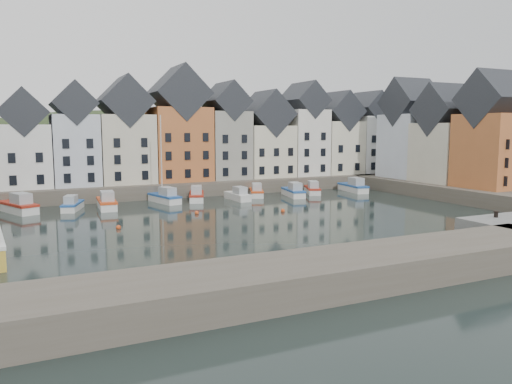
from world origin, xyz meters
TOP-DOWN VIEW (x-y plane):
  - ground at (0.00, 0.00)m, footprint 260.00×260.00m
  - far_quay at (0.00, 30.00)m, footprint 90.00×16.00m
  - right_quay at (37.00, 3.00)m, footprint 14.00×54.00m
  - near_wall at (-10.00, -22.00)m, footprint 50.00×6.00m
  - hillside at (0.02, 56.00)m, footprint 153.60×70.40m
  - far_terrace at (3.21, 28.00)m, footprint 72.37×8.16m
  - right_terrace at (36.00, 8.07)m, footprint 8.30×24.25m
  - mooring_buoys at (-4.00, 5.33)m, footprint 20.50×5.50m
  - boat_a at (-23.06, 18.19)m, footprint 4.79×7.32m
  - boat_b at (-17.02, 17.36)m, footprint 3.37×5.81m
  - boat_c at (-12.95, 16.77)m, footprint 2.50×6.77m
  - boat_d at (-4.94, 18.56)m, footprint 3.34×6.61m
  - boat_e at (-0.42, 18.55)m, footprint 3.92×6.60m
  - boat_f at (5.07, 16.62)m, footprint 1.99×5.75m
  - boat_g at (9.13, 19.06)m, footprint 3.85×6.12m
  - boat_h at (14.07, 16.50)m, footprint 3.19×6.55m
  - boat_i at (18.34, 18.09)m, footprint 3.97×6.13m
  - boat_j at (25.58, 17.30)m, footprint 2.91×6.93m
  - mooring_bollard at (16.50, -16.50)m, footprint 0.48×0.48m

SIDE VIEW (x-z plane):
  - hillside at x=0.02m, z-range -49.96..14.04m
  - ground at x=0.00m, z-range 0.00..0.00m
  - mooring_buoys at x=-4.00m, z-range -0.10..0.40m
  - boat_b at x=-17.02m, z-range -0.43..1.70m
  - boat_f at x=5.07m, z-range -0.44..1.74m
  - boat_g at x=9.13m, z-range -0.46..1.80m
  - boat_i at x=18.34m, z-range -0.46..1.80m
  - boat_h at x=14.07m, z-range -0.49..1.93m
  - boat_e at x=-0.42m, z-range -0.49..1.93m
  - boat_c at x=-12.95m, z-range -0.52..2.04m
  - boat_j at x=25.58m, z-range -0.52..2.06m
  - boat_d at x=-4.94m, z-range -5.26..6.84m
  - boat_a at x=-23.06m, z-range -0.55..2.15m
  - far_quay at x=0.00m, z-range 0.00..2.00m
  - right_quay at x=37.00m, z-range 0.00..2.00m
  - near_wall at x=-10.00m, z-range 0.00..2.00m
  - mooring_bollard at x=16.50m, z-range 2.03..2.59m
  - far_terrace at x=3.21m, z-range -0.01..17.76m
  - right_terrace at x=36.00m, z-range 0.73..17.10m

